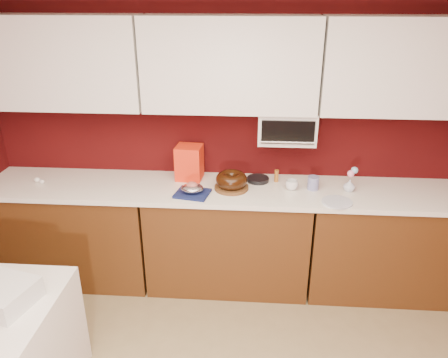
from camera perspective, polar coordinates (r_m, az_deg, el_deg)
wall_back at (r=3.68m, az=0.89°, el=5.84°), size 4.00×0.02×2.50m
base_cabinet_left at (r=4.03m, az=-18.86°, el=-6.58°), size 1.31×0.58×0.86m
base_cabinet_center at (r=3.74m, az=0.53°, el=-7.71°), size 1.31×0.58×0.86m
base_cabinet_right at (r=3.90m, az=20.68°, el=-7.96°), size 1.31×0.58×0.86m
countertop at (r=3.52m, az=0.56°, el=-1.45°), size 4.00×0.62×0.04m
upper_cabinet_left at (r=3.70m, az=-20.97°, el=14.02°), size 1.31×0.33×0.70m
upper_cabinet_center at (r=3.38m, az=0.79°, el=14.72°), size 1.31×0.33×0.70m
upper_cabinet_right at (r=3.56m, az=23.41°, el=13.31°), size 1.31×0.33×0.70m
toaster_oven at (r=3.50m, az=8.18°, el=6.84°), size 0.45×0.30×0.25m
toaster_oven_door at (r=3.35m, az=8.34°, el=6.05°), size 0.40×0.02×0.18m
toaster_oven_handle at (r=3.36m, az=8.29°, el=4.75°), size 0.42×0.02×0.02m
cake_base at (r=3.49m, az=0.98°, el=-1.12°), size 0.33×0.33×0.03m
bundt_cake at (r=3.46m, az=0.98°, el=-0.11°), size 0.30×0.30×0.10m
navy_towel at (r=3.40m, az=-4.15°, el=-1.89°), size 0.29×0.26×0.02m
foil_ham_nest at (r=3.39m, az=-4.17°, el=-1.20°), size 0.21×0.19×0.06m
roasted_ham at (r=3.37m, az=-4.18°, el=-0.82°), size 0.09×0.08×0.06m
pandoro_box at (r=3.65m, az=-4.55°, el=2.18°), size 0.23×0.21×0.29m
dark_pan at (r=3.64m, az=4.45°, el=-0.03°), size 0.21×0.21×0.03m
coffee_mug at (r=3.50m, az=8.84°, el=-0.67°), size 0.12×0.12×0.10m
blue_jar at (r=3.54m, az=11.58°, el=-0.51°), size 0.10×0.10×0.11m
flower_vase at (r=3.58m, az=16.06°, el=-0.70°), size 0.08×0.08×0.11m
flower_pink at (r=3.54m, az=16.23°, el=0.67°), size 0.06×0.06×0.06m
flower_blue at (r=3.56m, az=16.68°, el=1.10°), size 0.06×0.06×0.06m
china_plate at (r=3.38m, az=14.56°, el=-2.93°), size 0.23×0.23×0.01m
amber_bottle at (r=3.63m, az=6.87°, el=0.41°), size 0.04×0.04×0.10m
egg_left at (r=3.88m, az=-22.71°, el=-0.31°), size 0.05×0.04×0.04m
egg_right at (r=3.93m, az=-23.20°, el=-0.09°), size 0.06×0.05×0.04m
newspaper_stack at (r=2.80m, az=-27.19°, el=-13.24°), size 0.42×0.37×0.13m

